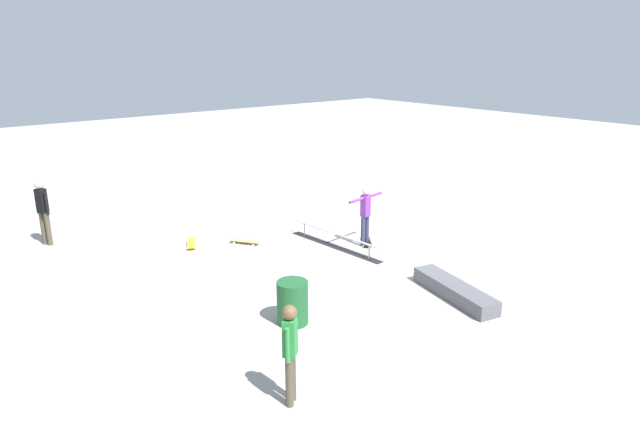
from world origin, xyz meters
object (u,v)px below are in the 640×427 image
Objects in this scene: trash_bin at (292,302)px; skate_ledge at (454,291)px; grind_rail at (335,241)px; bystander_black_shirt at (43,208)px; skateboard_main at (367,241)px; skater_main at (365,212)px; bystander_green_shirt at (290,349)px; loose_skateboard_yellow at (191,243)px; loose_skateboard_natural at (245,241)px.

skate_ledge is at bearing -111.32° from trash_bin.
bystander_black_shirt is at bearing 45.25° from grind_rail.
skateboard_main is 4.69m from trash_bin.
trash_bin is (-7.51, -2.39, -0.56)m from bystander_black_shirt.
bystander_green_shirt is (-4.11, 5.45, -0.03)m from skater_main.
skate_ledge is 10.44m from bystander_black_shirt.
loose_skateboard_yellow is at bearing 21.44° from bystander_black_shirt.
skater_main is at bearing 22.61° from bystander_black_shirt.
trash_bin is (1.93, -1.48, -0.47)m from bystander_green_shirt.
trash_bin is at bearing -166.39° from bystander_green_shirt.
skateboard_main is at bearing -100.71° from loose_skateboard_yellow.
loose_skateboard_natural and loose_skateboard_yellow have the same top height.
bystander_black_shirt is at bearing -163.01° from loose_skateboard_natural.
skater_main is 6.82m from bystander_green_shirt.
bystander_green_shirt reaches higher than skateboard_main.
loose_skateboard_yellow is (2.44, 2.83, -0.09)m from grind_rail.
skater_main is 0.85m from skateboard_main.
skater_main reaches higher than loose_skateboard_natural.
skate_ledge is at bearing 175.20° from grind_rail.
loose_skateboard_yellow is (2.78, 3.64, 0.00)m from skateboard_main.
bystander_green_shirt is 1.94× the size of loose_skateboard_yellow.
skater_main is at bearing -12.24° from skate_ledge.
skater_main reaches higher than skateboard_main.
bystander_black_shirt is at bearing -123.46° from bystander_green_shirt.
bystander_green_shirt is (-0.67, 4.70, 0.73)m from skate_ledge.
skater_main is 1.89× the size of trash_bin.
skater_main is at bearing -124.27° from grind_rail.
skateboard_main is 0.90× the size of trash_bin.
loose_skateboard_natural is at bearing 23.54° from bystander_black_shirt.
skater_main is 1.01× the size of bystander_green_shirt.
bystander_black_shirt is (8.76, 5.62, 0.83)m from skate_ledge.
skateboard_main is (-0.34, -0.81, -0.09)m from grind_rail.
skater_main is at bearing 14.52° from loose_skateboard_natural.
skateboard_main is 4.58m from loose_skateboard_yellow.
bystander_green_shirt reaches higher than grind_rail.
grind_rail is 0.89m from skateboard_main.
skate_ledge reaches higher than loose_skateboard_yellow.
grind_rail reaches higher than skate_ledge.
trash_bin is (-2.24, 4.10, 0.34)m from skateboard_main.
bystander_black_shirt is at bearing 17.69° from trash_bin.
skateboard_main and loose_skateboard_yellow have the same top height.
skateboard_main is at bearing 23.50° from bystander_black_shirt.
grind_rail is at bearing 21.62° from bystander_black_shirt.
loose_skateboard_yellow is at bearing -46.28° from skater_main.
bystander_black_shirt reaches higher than bystander_green_shirt.
loose_skateboard_natural is 0.93× the size of trash_bin.
skate_ledge is 2.81× the size of loose_skateboard_natural.
skate_ledge is at bearing -17.77° from loose_skateboard_natural.
bystander_green_shirt is at bearing 29.71° from skater_main.
trash_bin reaches higher than skate_ledge.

